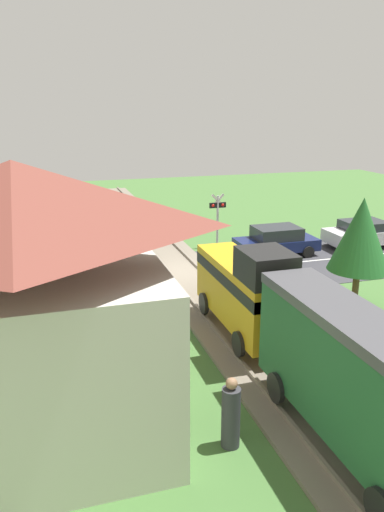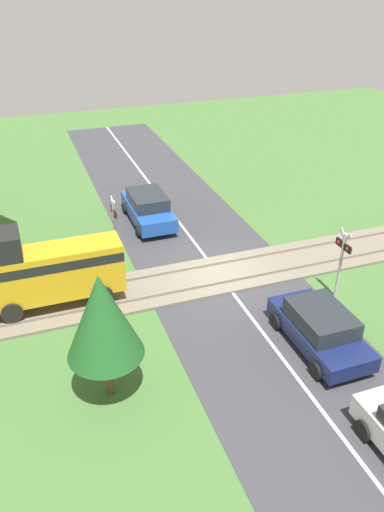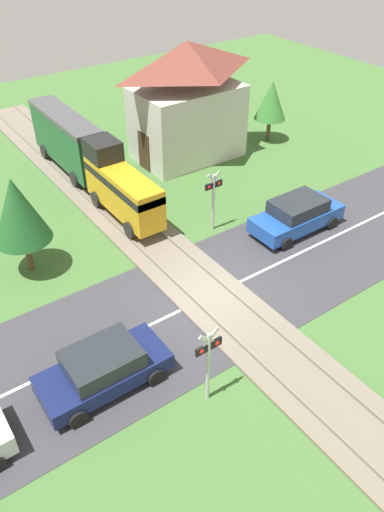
# 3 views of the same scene
# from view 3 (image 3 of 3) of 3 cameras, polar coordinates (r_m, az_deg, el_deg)

# --- Properties ---
(ground_plane) EXTENTS (60.00, 60.00, 0.00)m
(ground_plane) POSITION_cam_3_polar(r_m,az_deg,el_deg) (19.31, 2.11, -4.63)
(ground_plane) COLOR #426B33
(road_surface) EXTENTS (48.00, 6.40, 0.02)m
(road_surface) POSITION_cam_3_polar(r_m,az_deg,el_deg) (19.30, 2.11, -4.61)
(road_surface) COLOR #38383D
(road_surface) RESTS_ON ground_plane
(track_bed) EXTENTS (2.80, 48.00, 0.24)m
(track_bed) POSITION_cam_3_polar(r_m,az_deg,el_deg) (19.26, 2.11, -4.48)
(track_bed) COLOR #756B5B
(track_bed) RESTS_ON ground_plane
(train) EXTENTS (1.58, 11.78, 3.18)m
(train) POSITION_cam_3_polar(r_m,az_deg,el_deg) (25.73, -11.75, 10.97)
(train) COLOR gold
(train) RESTS_ON track_bed
(car_near_crossing) EXTENTS (4.09, 1.98, 1.47)m
(car_near_crossing) POSITION_cam_3_polar(r_m,az_deg,el_deg) (16.03, -10.09, -12.50)
(car_near_crossing) COLOR #141E4C
(car_near_crossing) RESTS_ON ground_plane
(car_far_side) EXTENTS (4.37, 1.97, 1.57)m
(car_far_side) POSITION_cam_3_polar(r_m,az_deg,el_deg) (23.00, 11.90, 4.64)
(car_far_side) COLOR #1E4CA8
(car_far_side) RESTS_ON ground_plane
(crossing_signal_west_approach) EXTENTS (0.90, 0.18, 2.89)m
(crossing_signal_west_approach) POSITION_cam_3_polar(r_m,az_deg,el_deg) (14.65, 1.88, -11.40)
(crossing_signal_west_approach) COLOR #B7B7B7
(crossing_signal_west_approach) RESTS_ON ground_plane
(crossing_signal_east_approach) EXTENTS (0.90, 0.18, 2.89)m
(crossing_signal_east_approach) POSITION_cam_3_polar(r_m,az_deg,el_deg) (22.07, 2.47, 7.17)
(crossing_signal_east_approach) COLOR #B7B7B7
(crossing_signal_east_approach) RESTS_ON ground_plane
(station_building) EXTENTS (6.17, 4.04, 6.36)m
(station_building) POSITION_cam_3_polar(r_m,az_deg,el_deg) (28.50, -0.56, 17.05)
(station_building) COLOR beige
(station_building) RESTS_ON ground_plane
(pedestrian_by_station) EXTENTS (0.42, 0.42, 1.70)m
(pedestrian_by_station) POSITION_cam_3_polar(r_m,az_deg,el_deg) (28.28, -8.60, 11.33)
(pedestrian_by_station) COLOR #333338
(pedestrian_by_station) RESTS_ON ground_plane
(tree_by_station) EXTENTS (1.88, 1.88, 3.62)m
(tree_by_station) POSITION_cam_3_polar(r_m,az_deg,el_deg) (31.21, 9.05, 17.15)
(tree_by_station) COLOR brown
(tree_by_station) RESTS_ON ground_plane
(tree_roadside_hedge) EXTENTS (2.23, 2.23, 4.19)m
(tree_roadside_hedge) POSITION_cam_3_polar(r_m,az_deg,el_deg) (20.11, -19.31, 4.98)
(tree_roadside_hedge) COLOR brown
(tree_roadside_hedge) RESTS_ON ground_plane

